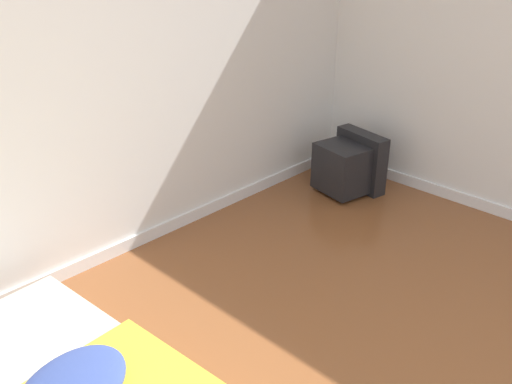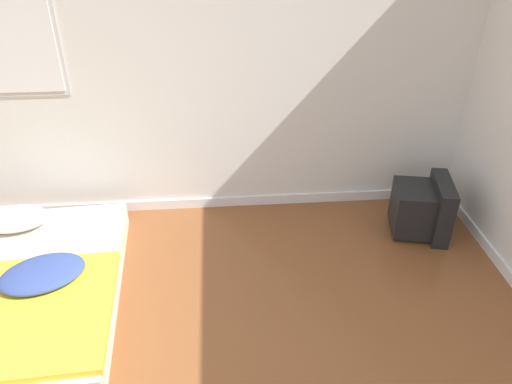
{
  "view_description": "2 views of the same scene",
  "coord_description": "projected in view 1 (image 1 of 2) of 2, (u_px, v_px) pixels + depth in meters",
  "views": [
    {
      "loc": [
        -1.34,
        -0.07,
        2.06
      ],
      "look_at": [
        0.65,
        1.85,
        0.72
      ],
      "focal_mm": 40.0,
      "sensor_mm": 36.0,
      "label": 1
    },
    {
      "loc": [
        0.61,
        -0.92,
        2.5
      ],
      "look_at": [
        0.86,
        2.03,
        0.66
      ],
      "focal_mm": 35.0,
      "sensor_mm": 36.0,
      "label": 2
    }
  ],
  "objects": [
    {
      "name": "crt_tv",
      "position": [
        349.0,
        165.0,
        4.64
      ],
      "size": [
        0.51,
        0.51,
        0.48
      ],
      "color": "black",
      "rests_on": "ground_plane"
    },
    {
      "name": "wall_back",
      "position": [
        29.0,
        75.0,
        3.05
      ],
      "size": [
        7.81,
        0.08,
        2.6
      ],
      "color": "white",
      "rests_on": "ground_plane"
    }
  ]
}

